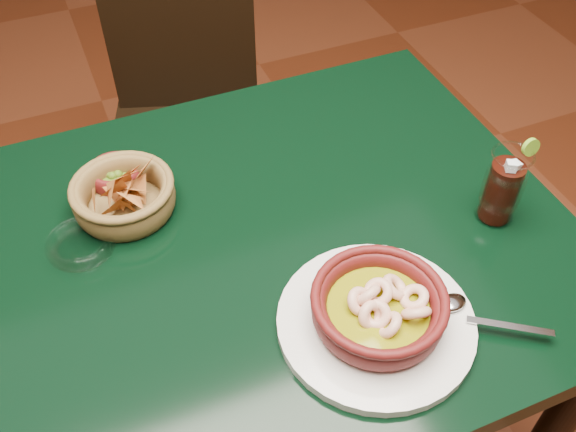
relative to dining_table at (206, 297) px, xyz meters
name	(u,v)px	position (x,y,z in m)	size (l,w,h in m)	color
dining_table	(206,297)	(0.00, 0.00, 0.00)	(1.20, 0.80, 0.75)	black
dining_chair	(187,119)	(0.15, 0.70, -0.18)	(0.50, 0.50, 0.86)	black
shrimp_plate	(378,312)	(0.19, -0.21, 0.13)	(0.36, 0.28, 0.08)	silver
chip_basket	(124,196)	(-0.08, 0.15, 0.13)	(0.20, 0.20, 0.11)	brown
guacamole_ramekin	(115,174)	(-0.08, 0.22, 0.12)	(0.11, 0.11, 0.04)	#4B0F0F
cola_drink	(503,187)	(0.48, -0.10, 0.16)	(0.13, 0.13, 0.15)	white
glass_ashtray	(81,245)	(-0.16, 0.09, 0.11)	(0.12, 0.12, 0.03)	white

